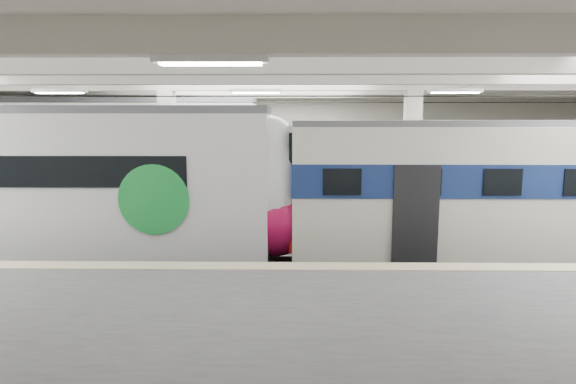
{
  "coord_description": "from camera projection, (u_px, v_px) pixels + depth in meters",
  "views": [
    {
      "loc": [
        1.16,
        -12.83,
        4.16
      ],
      "look_at": [
        0.97,
        1.0,
        2.0
      ],
      "focal_mm": 30.0,
      "sensor_mm": 36.0,
      "label": 1
    }
  ],
  "objects": [
    {
      "name": "far_train",
      "position": [
        57.0,
        161.0,
        18.49
      ],
      "size": [
        15.44,
        3.52,
        4.85
      ],
      "rotation": [
        0.0,
        0.0,
        0.03
      ],
      "color": "silver",
      "rests_on": "ground"
    },
    {
      "name": "station_hall",
      "position": [
        245.0,
        157.0,
        11.12
      ],
      "size": [
        36.0,
        24.0,
        5.75
      ],
      "color": "black",
      "rests_on": "ground"
    },
    {
      "name": "modern_emu",
      "position": [
        86.0,
        190.0,
        13.06
      ],
      "size": [
        13.77,
        2.84,
        4.44
      ],
      "color": "silver",
      "rests_on": "ground"
    },
    {
      "name": "older_rer",
      "position": [
        515.0,
        193.0,
        12.91
      ],
      "size": [
        12.19,
        2.69,
        4.08
      ],
      "color": "silver",
      "rests_on": "ground"
    }
  ]
}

